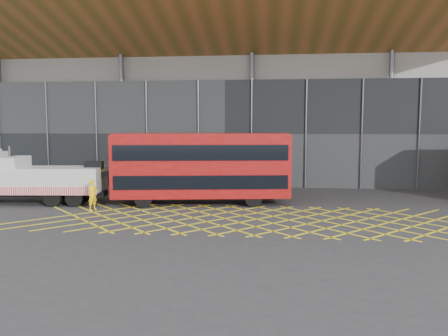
# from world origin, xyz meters

# --- Properties ---
(ground_plane) EXTENTS (120.00, 120.00, 0.00)m
(ground_plane) POSITION_xyz_m (0.00, 0.00, 0.00)
(ground_plane) COLOR #2A2A2D
(road_markings) EXTENTS (26.36, 7.16, 0.01)m
(road_markings) POSITION_xyz_m (4.80, 0.00, 0.01)
(road_markings) COLOR yellow
(road_markings) RESTS_ON ground_plane
(construction_building) EXTENTS (55.00, 23.97, 18.00)m
(construction_building) POSITION_xyz_m (1.92, 18.40, 8.98)
(construction_building) COLOR #999893
(construction_building) RESTS_ON ground_plane
(recovery_truck) EXTENTS (9.77, 3.03, 3.39)m
(recovery_truck) POSITION_xyz_m (-8.85, 2.89, 1.56)
(recovery_truck) COLOR black
(recovery_truck) RESTS_ON ground_plane
(bus_towed) EXTENTS (10.53, 3.84, 4.19)m
(bus_towed) POSITION_xyz_m (1.39, 3.85, 2.33)
(bus_towed) COLOR maroon
(bus_towed) RESTS_ON ground_plane
(worker) EXTENTS (0.61, 0.73, 1.71)m
(worker) POSITION_xyz_m (-4.22, 1.33, 0.86)
(worker) COLOR yellow
(worker) RESTS_ON ground_plane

